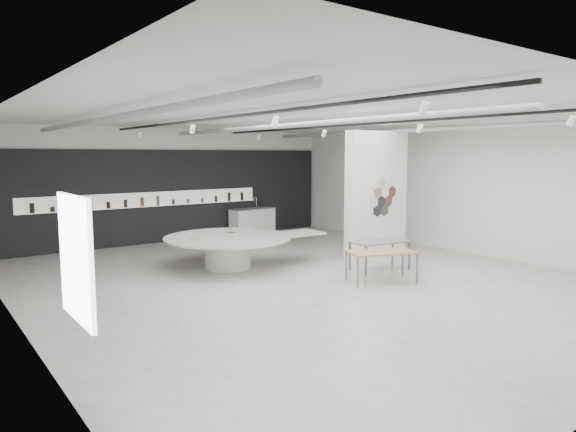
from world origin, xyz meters
TOP-DOWN VIEW (x-y plane):
  - room at (-0.09, -0.00)m, footprint 12.02×14.02m
  - back_wall_display at (-0.08, 6.93)m, footprint 11.80×0.27m
  - partition_column at (3.50, 1.00)m, footprint 2.20×0.38m
  - display_island at (-0.73, 2.11)m, footprint 4.25×3.41m
  - sample_table_wood at (1.29, -1.29)m, footprint 1.71×1.28m
  - sample_table_stone at (2.16, -0.43)m, footprint 1.56×0.93m
  - kitchen_counter at (2.78, 6.52)m, footprint 1.76×0.79m

SIDE VIEW (x-z plane):
  - kitchen_counter at x=2.78m, z-range -0.19..1.17m
  - display_island at x=-0.73m, z-range 0.12..0.96m
  - sample_table_wood at x=1.29m, z-range 0.31..1.03m
  - sample_table_stone at x=2.16m, z-range 0.32..1.08m
  - back_wall_display at x=-0.08m, z-range -0.01..3.09m
  - partition_column at x=3.50m, z-range 0.00..3.60m
  - room at x=-0.09m, z-range 0.16..3.98m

